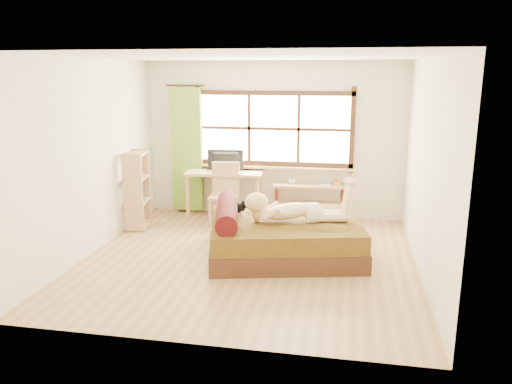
% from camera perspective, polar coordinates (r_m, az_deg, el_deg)
% --- Properties ---
extents(floor, '(4.50, 4.50, 0.00)m').
position_cam_1_polar(floor, '(6.94, -0.83, -7.68)').
color(floor, '#9E754C').
rests_on(floor, ground).
extents(ceiling, '(4.50, 4.50, 0.00)m').
position_cam_1_polar(ceiling, '(6.46, -0.92, 15.22)').
color(ceiling, white).
rests_on(ceiling, wall_back).
extents(wall_back, '(4.50, 0.00, 4.50)m').
position_cam_1_polar(wall_back, '(8.76, 2.05, 5.95)').
color(wall_back, silver).
rests_on(wall_back, floor).
extents(wall_front, '(4.50, 0.00, 4.50)m').
position_cam_1_polar(wall_front, '(4.44, -6.62, -1.79)').
color(wall_front, silver).
rests_on(wall_front, floor).
extents(wall_left, '(0.00, 4.50, 4.50)m').
position_cam_1_polar(wall_left, '(7.34, -18.39, 3.76)').
color(wall_left, silver).
rests_on(wall_left, floor).
extents(wall_right, '(0.00, 4.50, 4.50)m').
position_cam_1_polar(wall_right, '(6.51, 18.95, 2.53)').
color(wall_right, silver).
rests_on(wall_right, floor).
extents(window, '(2.80, 0.16, 1.46)m').
position_cam_1_polar(window, '(8.71, 2.03, 6.96)').
color(window, '#FFEDBF').
rests_on(window, wall_back).
extents(curtain, '(0.55, 0.10, 2.20)m').
position_cam_1_polar(curtain, '(9.03, -7.89, 4.78)').
color(curtain, olive).
rests_on(curtain, wall_back).
extents(bed, '(2.37, 2.06, 0.78)m').
position_cam_1_polar(bed, '(7.02, 2.86, -5.02)').
color(bed, '#351F10').
rests_on(bed, floor).
extents(woman, '(1.49, 0.72, 0.62)m').
position_cam_1_polar(woman, '(6.80, 4.54, -0.89)').
color(woman, beige).
rests_on(woman, bed).
extents(kitten, '(0.33, 0.19, 0.25)m').
position_cam_1_polar(kitten, '(7.13, -2.33, -1.70)').
color(kitten, black).
rests_on(kitten, bed).
extents(desk, '(1.36, 0.70, 0.82)m').
position_cam_1_polar(desk, '(8.73, -3.63, 1.68)').
color(desk, '#9F7956').
rests_on(desk, floor).
extents(monitor, '(0.63, 0.13, 0.36)m').
position_cam_1_polar(monitor, '(8.73, -3.58, 3.62)').
color(monitor, black).
rests_on(monitor, desk).
extents(chair, '(0.50, 0.50, 1.03)m').
position_cam_1_polar(chair, '(8.41, -3.59, 0.23)').
color(chair, '#9F7956').
rests_on(chair, floor).
extents(pipe_shelf, '(1.26, 0.41, 0.70)m').
position_cam_1_polar(pipe_shelf, '(8.68, 6.19, -0.21)').
color(pipe_shelf, '#9F7956').
rests_on(pipe_shelf, floor).
extents(cup, '(0.12, 0.12, 0.09)m').
position_cam_1_polar(cup, '(8.65, 4.16, 1.22)').
color(cup, gray).
rests_on(cup, pipe_shelf).
extents(book, '(0.17, 0.22, 0.02)m').
position_cam_1_polar(book, '(8.62, 7.46, 0.85)').
color(book, gray).
rests_on(book, pipe_shelf).
extents(bookshelf, '(0.39, 0.59, 1.26)m').
position_cam_1_polar(bookshelf, '(8.37, -13.43, 0.28)').
color(bookshelf, '#9F7956').
rests_on(bookshelf, floor).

